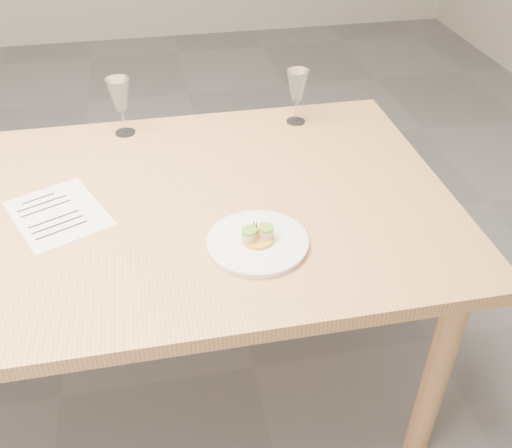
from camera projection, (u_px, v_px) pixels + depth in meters
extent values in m
plane|color=slate|center=(60.00, 397.00, 1.92)|extent=(7.00, 7.00, 0.00)
cube|color=tan|center=(1.00, 226.00, 1.48)|extent=(2.40, 1.00, 0.04)
cylinder|color=tan|center=(436.00, 375.00, 1.56)|extent=(0.07, 0.07, 0.71)
cylinder|color=tan|center=(345.00, 208.00, 2.19)|extent=(0.07, 0.07, 0.71)
cylinder|color=white|center=(258.00, 243.00, 1.38)|extent=(0.24, 0.24, 0.01)
cylinder|color=white|center=(258.00, 241.00, 1.38)|extent=(0.25, 0.25, 0.01)
cylinder|color=yellow|center=(258.00, 239.00, 1.37)|extent=(0.08, 0.08, 0.01)
cylinder|color=beige|center=(249.00, 235.00, 1.36)|extent=(0.04, 0.04, 0.02)
cylinder|color=beige|center=(266.00, 232.00, 1.37)|extent=(0.04, 0.04, 0.02)
cylinder|color=#80AB2F|center=(249.00, 231.00, 1.35)|extent=(0.04, 0.04, 0.01)
cylinder|color=#80AB2F|center=(266.00, 228.00, 1.36)|extent=(0.04, 0.04, 0.01)
cylinder|color=tan|center=(281.00, 248.00, 1.35)|extent=(0.04, 0.04, 0.00)
cube|color=white|center=(58.00, 213.00, 1.49)|extent=(0.30, 0.33, 0.00)
cube|color=black|center=(39.00, 198.00, 1.54)|extent=(0.08, 0.04, 0.00)
cube|color=black|center=(42.00, 203.00, 1.52)|extent=(0.12, 0.06, 0.00)
cube|color=black|center=(46.00, 209.00, 1.50)|extent=(0.12, 0.06, 0.00)
cube|color=black|center=(54.00, 219.00, 1.47)|extent=(0.12, 0.06, 0.00)
cube|color=black|center=(58.00, 225.00, 1.45)|extent=(0.12, 0.06, 0.00)
cube|color=black|center=(62.00, 230.00, 1.43)|extent=(0.12, 0.06, 0.00)
cylinder|color=white|center=(125.00, 133.00, 1.84)|extent=(0.06, 0.06, 0.00)
cylinder|color=white|center=(123.00, 121.00, 1.81)|extent=(0.01, 0.01, 0.08)
cone|color=white|center=(119.00, 95.00, 1.76)|extent=(0.07, 0.07, 0.10)
cylinder|color=white|center=(296.00, 121.00, 1.90)|extent=(0.06, 0.06, 0.00)
cylinder|color=white|center=(296.00, 110.00, 1.88)|extent=(0.01, 0.01, 0.08)
cone|color=white|center=(297.00, 85.00, 1.82)|extent=(0.07, 0.07, 0.10)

